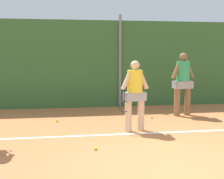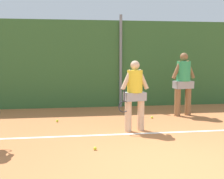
% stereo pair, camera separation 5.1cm
% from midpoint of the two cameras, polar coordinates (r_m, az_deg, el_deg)
% --- Properties ---
extents(ground_plane, '(28.08, 28.08, 0.00)m').
position_cam_midpoint_polar(ground_plane, '(6.69, 7.38, -9.31)').
color(ground_plane, '#C67542').
extents(hedge_fence_backdrop, '(18.25, 0.25, 3.02)m').
position_cam_midpoint_polar(hedge_fence_backdrop, '(10.51, 1.27, 4.96)').
color(hedge_fence_backdrop, '#386633').
rests_on(hedge_fence_backdrop, ground_plane).
extents(fence_post_center, '(0.10, 0.10, 3.21)m').
position_cam_midpoint_polar(fence_post_center, '(10.34, 1.43, 5.46)').
color(fence_post_center, gray).
rests_on(fence_post_center, ground_plane).
extents(court_baseline_paint, '(13.34, 0.10, 0.01)m').
position_cam_midpoint_polar(court_baseline_paint, '(7.05, 6.50, -8.41)').
color(court_baseline_paint, white).
rests_on(court_baseline_paint, ground_plane).
extents(player_midcourt, '(0.78, 0.38, 1.71)m').
position_cam_midpoint_polar(player_midcourt, '(7.07, 4.22, -0.48)').
color(player_midcourt, beige).
rests_on(player_midcourt, ground_plane).
extents(player_backcourt_far, '(0.79, 0.43, 1.90)m').
position_cam_midpoint_polar(player_backcourt_far, '(9.11, 13.41, 1.70)').
color(player_backcourt_far, '#8C603D').
rests_on(player_backcourt_far, ground_plane).
extents(tennis_ball_0, '(0.07, 0.07, 0.07)m').
position_cam_midpoint_polar(tennis_ball_0, '(8.67, 7.52, -5.35)').
color(tennis_ball_0, '#CCDB33').
rests_on(tennis_ball_0, ground_plane).
extents(tennis_ball_2, '(0.07, 0.07, 0.07)m').
position_cam_midpoint_polar(tennis_ball_2, '(9.42, 3.28, -4.33)').
color(tennis_ball_2, '#CCDB33').
rests_on(tennis_ball_2, ground_plane).
extents(tennis_ball_4, '(0.07, 0.07, 0.07)m').
position_cam_midpoint_polar(tennis_ball_4, '(5.84, -3.44, -11.33)').
color(tennis_ball_4, '#CCDB33').
rests_on(tennis_ball_4, ground_plane).
extents(tennis_ball_6, '(0.07, 0.07, 0.07)m').
position_cam_midpoint_polar(tennis_ball_6, '(8.27, -10.80, -6.00)').
color(tennis_ball_6, '#CCDB33').
rests_on(tennis_ball_6, ground_plane).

